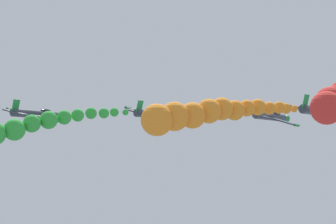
% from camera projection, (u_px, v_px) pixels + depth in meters
% --- Properties ---
extents(airplane_lead, '(9.26, 10.35, 3.35)m').
position_uv_depth(airplane_lead, '(270.00, 116.00, 111.94)').
color(airplane_lead, '#333842').
extents(smoke_trail_lead, '(2.94, 15.62, 2.56)m').
position_uv_depth(smoke_trail_lead, '(202.00, 114.00, 97.58)').
color(smoke_trail_lead, white).
extents(airplane_left_inner, '(9.30, 10.35, 3.28)m').
position_uv_depth(airplane_left_inner, '(156.00, 115.00, 108.97)').
color(airplane_left_inner, '#333842').
extents(smoke_trail_left_inner, '(10.27, 23.93, 6.84)m').
position_uv_depth(smoke_trail_left_inner, '(6.00, 132.00, 92.02)').
color(smoke_trail_left_inner, green).
extents(airplane_right_inner, '(9.36, 10.35, 3.16)m').
position_uv_depth(airplane_right_inner, '(318.00, 111.00, 94.54)').
color(airplane_right_inner, '#333842').
extents(smoke_trail_right_inner, '(7.52, 22.05, 4.37)m').
position_uv_depth(smoke_trail_right_inner, '(200.00, 114.00, 78.03)').
color(smoke_trail_right_inner, orange).
extents(airplane_left_outer, '(9.40, 10.35, 3.06)m').
position_uv_depth(airplane_left_outer, '(37.00, 114.00, 105.50)').
color(airplane_left_outer, '#333842').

